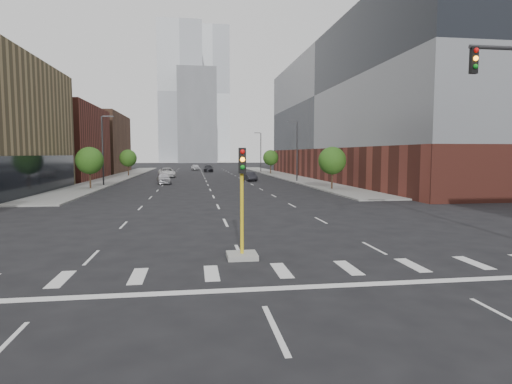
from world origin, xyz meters
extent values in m
plane|color=black|center=(0.00, 0.00, 0.00)|extent=(400.00, 400.00, 0.00)
cube|color=gray|center=(-15.00, 74.00, 0.07)|extent=(5.00, 92.00, 0.15)
cube|color=gray|center=(15.00, 74.00, 0.07)|extent=(5.00, 92.00, 0.15)
cube|color=brown|center=(-27.50, 66.00, 6.00)|extent=(20.00, 22.00, 12.00)
cube|color=brown|center=(-27.50, 92.00, 6.50)|extent=(20.00, 24.00, 13.00)
cube|color=brown|center=(29.50, 60.00, 2.50)|extent=(24.00, 70.00, 5.00)
cube|color=slate|center=(29.50, 60.00, 13.50)|extent=(24.00, 70.00, 17.00)
cube|color=#B2B7BC|center=(-8.00, 220.00, 35.00)|extent=(22.00, 22.00, 70.00)
cube|color=#B2B7BC|center=(10.00, 260.00, 40.00)|extent=(20.00, 20.00, 80.00)
cube|color=slate|center=(0.00, 200.00, 22.00)|extent=(18.00, 18.00, 44.00)
cube|color=#999993|center=(0.00, 9.00, 0.10)|extent=(1.20, 1.20, 0.20)
cylinder|color=gold|center=(0.00, 9.00, 1.80)|extent=(0.14, 0.14, 3.20)
cube|color=black|center=(0.00, 8.82, 3.90)|extent=(0.28, 0.18, 1.00)
sphere|color=red|center=(0.00, 8.72, 4.25)|extent=(0.18, 0.18, 0.18)
sphere|color=orange|center=(0.00, 8.72, 3.95)|extent=(0.18, 0.18, 0.18)
sphere|color=#0C7F19|center=(0.00, 8.72, 3.65)|extent=(0.18, 0.18, 0.18)
cube|color=black|center=(8.70, 7.50, 7.70)|extent=(0.28, 0.18, 1.00)
sphere|color=red|center=(8.70, 7.38, 8.05)|extent=(0.18, 0.18, 0.18)
sphere|color=orange|center=(8.70, 7.38, 7.75)|extent=(0.18, 0.18, 0.18)
sphere|color=#0C7F19|center=(8.70, 7.38, 7.45)|extent=(0.18, 0.18, 0.18)
cylinder|color=#2D2D30|center=(13.50, 55.00, 4.50)|extent=(0.20, 0.20, 9.00)
cube|color=#2D2D30|center=(12.70, 55.00, 9.00)|extent=(1.40, 0.22, 0.15)
cylinder|color=#2D2D30|center=(13.50, 90.00, 4.50)|extent=(0.20, 0.20, 9.00)
cube|color=#2D2D30|center=(12.70, 90.00, 9.00)|extent=(1.40, 0.22, 0.15)
cylinder|color=#2D2D30|center=(-13.50, 50.00, 4.50)|extent=(0.20, 0.20, 9.00)
cube|color=#2D2D30|center=(-12.70, 50.00, 9.00)|extent=(1.40, 0.22, 0.15)
cylinder|color=#382619|center=(-14.00, 45.00, 1.02)|extent=(0.20, 0.20, 1.75)
sphere|color=#1E4713|center=(-14.00, 45.00, 3.40)|extent=(3.20, 3.20, 3.20)
cylinder|color=#382619|center=(-14.00, 75.00, 1.02)|extent=(0.20, 0.20, 1.75)
sphere|color=#1E4713|center=(-14.00, 75.00, 3.40)|extent=(3.20, 3.20, 3.20)
cylinder|color=#382619|center=(14.00, 40.00, 1.02)|extent=(0.20, 0.20, 1.75)
sphere|color=#1E4713|center=(14.00, 40.00, 3.40)|extent=(3.20, 3.20, 3.20)
cylinder|color=#382619|center=(14.00, 80.00, 1.02)|extent=(0.20, 0.20, 1.75)
sphere|color=#1E4713|center=(14.00, 80.00, 3.40)|extent=(3.20, 3.20, 3.20)
imported|color=silver|center=(-6.05, 52.98, 0.77)|extent=(2.40, 4.74, 1.55)
imported|color=black|center=(6.69, 57.87, 0.70)|extent=(1.99, 4.43, 1.41)
imported|color=silver|center=(-6.68, 70.60, 0.84)|extent=(3.52, 6.37, 1.69)
imported|color=black|center=(1.50, 92.40, 0.79)|extent=(2.35, 5.48, 1.57)
imported|color=silver|center=(-1.43, 102.43, 0.78)|extent=(2.56, 4.80, 1.55)
camera|label=1|loc=(-1.87, -7.71, 4.16)|focal=30.00mm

